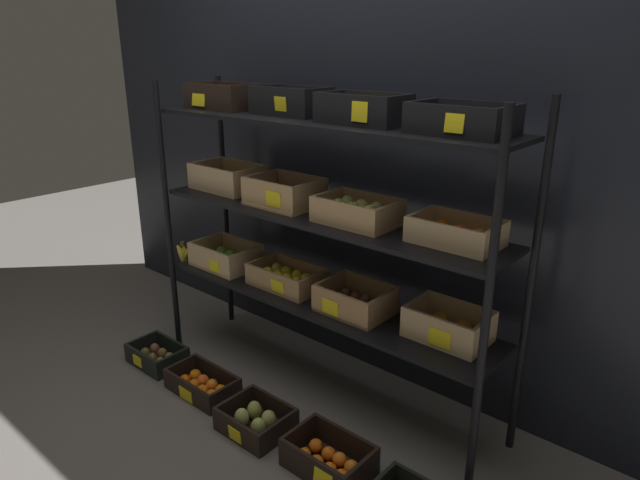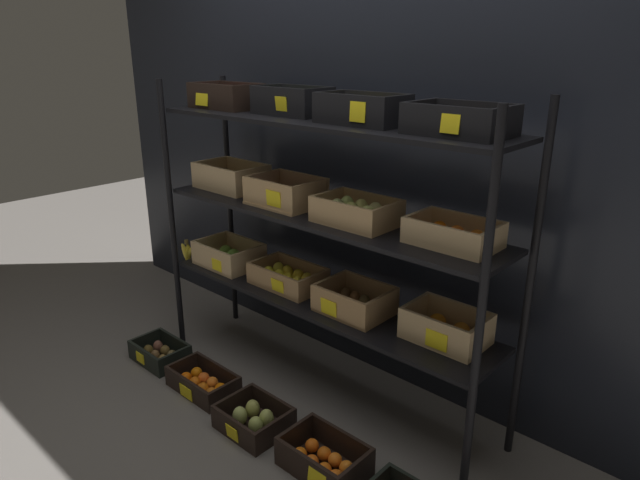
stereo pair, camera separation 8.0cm
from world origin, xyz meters
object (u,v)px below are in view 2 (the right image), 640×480
crate_ground_kiwi (160,354)px  crate_ground_right_tangerine (324,460)px  crate_ground_tangerine (203,383)px  display_rack (316,210)px  crate_ground_pear (254,419)px

crate_ground_kiwi → crate_ground_right_tangerine: bearing=-0.7°
crate_ground_tangerine → display_rack: bearing=47.9°
crate_ground_kiwi → crate_ground_tangerine: crate_ground_kiwi is taller
display_rack → crate_ground_pear: 1.00m
display_rack → crate_ground_tangerine: bearing=-132.1°
crate_ground_pear → crate_ground_kiwi: bearing=177.6°
display_rack → crate_ground_kiwi: display_rack is taller
display_rack → crate_ground_kiwi: 1.28m
crate_ground_kiwi → crate_ground_tangerine: 0.41m
display_rack → crate_ground_tangerine: size_ratio=5.35×
crate_ground_pear → crate_ground_right_tangerine: crate_ground_right_tangerine is taller
crate_ground_pear → crate_ground_right_tangerine: 0.42m
display_rack → crate_ground_right_tangerine: size_ratio=5.63×
crate_ground_pear → crate_ground_right_tangerine: bearing=2.7°
crate_ground_kiwi → crate_ground_right_tangerine: crate_ground_right_tangerine is taller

